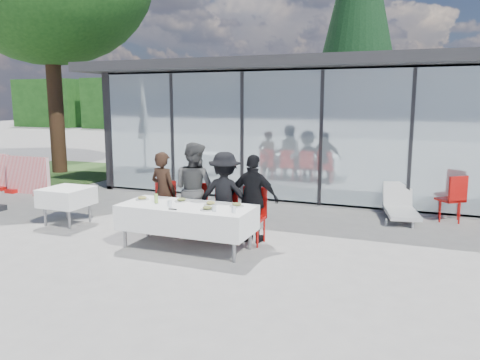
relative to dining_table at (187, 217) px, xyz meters
name	(u,v)px	position (x,y,z in m)	size (l,w,h in m)	color
ground	(205,253)	(0.38, -0.10, -0.54)	(90.00, 90.00, 0.00)	gray
pavilion	(382,111)	(2.39, 8.07, 1.61)	(14.80, 8.80, 3.44)	gray
treeline	(349,104)	(-1.62, 27.90, 1.66)	(62.50, 2.00, 4.40)	#143B12
dining_table	(187,217)	(0.00, 0.00, 0.00)	(2.26, 0.96, 0.75)	white
diner_a	(163,192)	(-0.90, 0.78, 0.23)	(0.56, 0.56, 1.53)	#311F16
diner_chair_a	(163,204)	(-0.90, 0.75, 0.00)	(0.44, 0.44, 0.97)	#B10F0B
diner_b	(195,189)	(-0.24, 0.78, 0.33)	(0.84, 0.84, 1.73)	#4A4A4A
diner_chair_b	(194,207)	(-0.24, 0.75, 0.00)	(0.44, 0.44, 0.97)	#B10F0B
diner_c	(225,196)	(0.36, 0.78, 0.25)	(1.02, 1.02, 1.57)	black
diner_chair_c	(224,210)	(0.36, 0.75, 0.00)	(0.44, 0.44, 0.97)	#B10F0B
diner_d	(254,199)	(0.91, 0.78, 0.24)	(0.91, 0.91, 1.55)	black
diner_chair_d	(253,212)	(0.91, 0.75, 0.00)	(0.44, 0.44, 0.97)	#B10F0B
plate_a	(142,198)	(-0.92, 0.09, 0.24)	(0.23, 0.23, 0.07)	silver
plate_b	(181,200)	(-0.21, 0.21, 0.24)	(0.23, 0.23, 0.07)	silver
plate_c	(211,203)	(0.37, 0.15, 0.24)	(0.23, 0.23, 0.07)	silver
plate_d	(237,205)	(0.82, 0.21, 0.24)	(0.23, 0.23, 0.07)	silver
plate_extra	(207,208)	(0.48, -0.20, 0.24)	(0.23, 0.23, 0.07)	silver
juice_bottle	(156,198)	(-0.56, -0.04, 0.29)	(0.06, 0.06, 0.16)	#8BB44B
drinking_glasses	(205,207)	(0.44, -0.20, 0.26)	(1.21, 0.10, 0.10)	silver
folded_eyeglasses	(173,209)	(-0.05, -0.37, 0.22)	(0.14, 0.03, 0.01)	black
spare_table_left	(67,197)	(-3.00, 0.53, 0.02)	(0.86, 0.86, 0.74)	white
spare_chair_b	(454,196)	(4.24, 3.55, 0.00)	(0.62, 0.62, 0.97)	#B10F0B
lounger	(400,207)	(3.23, 3.46, -0.28)	(0.86, 1.43, 0.72)	silver
conifer_tree	(359,10)	(0.88, 12.90, 5.45)	(4.00, 4.00, 10.50)	#382316
grass_patch	(60,172)	(-8.12, 5.90, -0.53)	(5.00, 5.00, 0.02)	#385926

